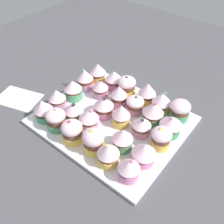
# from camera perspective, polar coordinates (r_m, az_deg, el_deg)

# --- Properties ---
(ground_plane) EXTENTS (1.80, 1.80, 0.03)m
(ground_plane) POSITION_cam_1_polar(r_m,az_deg,el_deg) (0.80, 0.00, -2.98)
(ground_plane) COLOR #4C4C51
(baking_tray) EXTENTS (0.44, 0.37, 0.01)m
(baking_tray) POSITION_cam_1_polar(r_m,az_deg,el_deg) (0.78, 0.00, -1.92)
(baking_tray) COLOR silver
(baking_tray) RESTS_ON ground_plane
(cupcake_0) EXTENTS (0.06, 0.06, 0.07)m
(cupcake_0) POSITION_cam_1_polar(r_m,az_deg,el_deg) (0.78, 15.45, 0.47)
(cupcake_0) COLOR #4C9E6B
(cupcake_0) RESTS_ON baking_tray
(cupcake_1) EXTENTS (0.06, 0.06, 0.08)m
(cupcake_1) POSITION_cam_1_polar(r_m,az_deg,el_deg) (0.80, 11.38, 2.33)
(cupcake_1) COLOR #EFC651
(cupcake_1) RESTS_ON baking_tray
(cupcake_2) EXTENTS (0.06, 0.06, 0.08)m
(cupcake_2) POSITION_cam_1_polar(r_m,az_deg,el_deg) (0.82, 8.15, 4.46)
(cupcake_2) COLOR #EFC651
(cupcake_2) RESTS_ON baking_tray
(cupcake_3) EXTENTS (0.06, 0.06, 0.07)m
(cupcake_3) POSITION_cam_1_polar(r_m,az_deg,el_deg) (0.85, 3.41, 6.05)
(cupcake_3) COLOR #EFC651
(cupcake_3) RESTS_ON baking_tray
(cupcake_4) EXTENTS (0.06, 0.06, 0.07)m
(cupcake_4) POSITION_cam_1_polar(r_m,az_deg,el_deg) (0.88, 0.47, 7.56)
(cupcake_4) COLOR pink
(cupcake_4) RESTS_ON baking_tray
(cupcake_5) EXTENTS (0.06, 0.06, 0.07)m
(cupcake_5) POSITION_cam_1_polar(r_m,az_deg,el_deg) (0.91, -3.26, 9.21)
(cupcake_5) COLOR #EFC651
(cupcake_5) RESTS_ON baking_tray
(cupcake_6) EXTENTS (0.07, 0.07, 0.07)m
(cupcake_6) POSITION_cam_1_polar(r_m,az_deg,el_deg) (0.73, 13.45, -2.89)
(cupcake_6) COLOR #4C9E6B
(cupcake_6) RESTS_ON baking_tray
(cupcake_7) EXTENTS (0.06, 0.06, 0.08)m
(cupcake_7) POSITION_cam_1_polar(r_m,az_deg,el_deg) (0.75, 9.47, -0.06)
(cupcake_7) COLOR #4C9E6B
(cupcake_7) RESTS_ON baking_tray
(cupcake_8) EXTENTS (0.06, 0.06, 0.06)m
(cupcake_8) POSITION_cam_1_polar(r_m,az_deg,el_deg) (0.78, 5.34, 1.74)
(cupcake_8) COLOR pink
(cupcake_8) RESTS_ON baking_tray
(cupcake_9) EXTENTS (0.06, 0.06, 0.07)m
(cupcake_9) POSITION_cam_1_polar(r_m,az_deg,el_deg) (0.80, 1.61, 3.90)
(cupcake_9) COLOR pink
(cupcake_9) RESTS_ON baking_tray
(cupcake_10) EXTENTS (0.05, 0.05, 0.07)m
(cupcake_10) POSITION_cam_1_polar(r_m,az_deg,el_deg) (0.84, -2.68, 5.49)
(cupcake_10) COLOR pink
(cupcake_10) RESTS_ON baking_tray
(cupcake_11) EXTENTS (0.06, 0.06, 0.08)m
(cupcake_11) POSITION_cam_1_polar(r_m,az_deg,el_deg) (0.88, -6.25, 7.60)
(cupcake_11) COLOR pink
(cupcake_11) RESTS_ON baking_tray
(cupcake_12) EXTENTS (0.06, 0.06, 0.07)m
(cupcake_12) POSITION_cam_1_polar(r_m,az_deg,el_deg) (0.69, 11.45, -5.70)
(cupcake_12) COLOR #EFC651
(cupcake_12) RESTS_ON baking_tray
(cupcake_13) EXTENTS (0.06, 0.06, 0.07)m
(cupcake_13) POSITION_cam_1_polar(r_m,az_deg,el_deg) (0.72, 6.87, -3.15)
(cupcake_13) COLOR pink
(cupcake_13) RESTS_ON baking_tray
(cupcake_14) EXTENTS (0.06, 0.06, 0.08)m
(cupcake_14) POSITION_cam_1_polar(r_m,az_deg,el_deg) (0.73, 2.01, -0.75)
(cupcake_14) COLOR #EFC651
(cupcake_14) RESTS_ON baking_tray
(cupcake_15) EXTENTS (0.06, 0.06, 0.07)m
(cupcake_15) POSITION_cam_1_polar(r_m,az_deg,el_deg) (0.77, -1.87, 1.39)
(cupcake_15) COLOR pink
(cupcake_15) RESTS_ON baking_tray
(cupcake_16) EXTENTS (0.06, 0.06, 0.07)m
(cupcake_16) POSITION_cam_1_polar(r_m,az_deg,el_deg) (0.84, -8.85, 5.28)
(cupcake_16) COLOR #4C9E6B
(cupcake_16) RESTS_ON baking_tray
(cupcake_17) EXTENTS (0.07, 0.07, 0.07)m
(cupcake_17) POSITION_cam_1_polar(r_m,az_deg,el_deg) (0.65, 7.41, -9.35)
(cupcake_17) COLOR pink
(cupcake_17) RESTS_ON baking_tray
(cupcake_18) EXTENTS (0.06, 0.06, 0.07)m
(cupcake_18) POSITION_cam_1_polar(r_m,az_deg,el_deg) (0.67, 2.48, -6.20)
(cupcake_18) COLOR #4C9E6B
(cupcake_18) RESTS_ON baking_tray
(cupcake_19) EXTENTS (0.06, 0.06, 0.08)m
(cupcake_19) POSITION_cam_1_polar(r_m,az_deg,el_deg) (0.72, -5.35, -1.57)
(cupcake_19) COLOR pink
(cupcake_19) RESTS_ON baking_tray
(cupcake_20) EXTENTS (0.06, 0.06, 0.07)m
(cupcake_20) POSITION_cam_1_polar(r_m,az_deg,el_deg) (0.76, -8.92, 0.25)
(cupcake_20) COLOR #4C9E6B
(cupcake_20) RESTS_ON baking_tray
(cupcake_21) EXTENTS (0.06, 0.06, 0.07)m
(cupcake_21) POSITION_cam_1_polar(r_m,az_deg,el_deg) (0.81, -12.56, 3.08)
(cupcake_21) COLOR pink
(cupcake_21) RESTS_ON baking_tray
(cupcake_22) EXTENTS (0.06, 0.06, 0.07)m
(cupcake_22) POSITION_cam_1_polar(r_m,az_deg,el_deg) (0.62, 3.90, -12.96)
(cupcake_22) COLOR pink
(cupcake_22) RESTS_ON baking_tray
(cupcake_23) EXTENTS (0.06, 0.06, 0.08)m
(cupcake_23) POSITION_cam_1_polar(r_m,az_deg,el_deg) (0.64, -0.88, -9.50)
(cupcake_23) COLOR #EFC651
(cupcake_23) RESTS_ON baking_tray
(cupcake_24) EXTENTS (0.06, 0.06, 0.08)m
(cupcake_24) POSITION_cam_1_polar(r_m,az_deg,el_deg) (0.67, -4.34, -6.65)
(cupcake_24) COLOR #EFC651
(cupcake_24) RESTS_ON baking_tray
(cupcake_25) EXTENTS (0.06, 0.06, 0.07)m
(cupcake_25) POSITION_cam_1_polar(r_m,az_deg,el_deg) (0.70, -9.21, -4.42)
(cupcake_25) COLOR #EFC651
(cupcake_25) RESTS_ON baking_tray
(cupcake_26) EXTENTS (0.06, 0.06, 0.07)m
(cupcake_26) POSITION_cam_1_polar(r_m,az_deg,el_deg) (0.74, -12.81, -1.68)
(cupcake_26) COLOR #4C9E6B
(cupcake_26) RESTS_ON baking_tray
(cupcake_27) EXTENTS (0.06, 0.06, 0.07)m
(cupcake_27) POSITION_cam_1_polar(r_m,az_deg,el_deg) (0.78, -15.59, 0.55)
(cupcake_27) COLOR #4C9E6B
(cupcake_27) RESTS_ON baking_tray
(napkin) EXTENTS (0.17, 0.14, 0.01)m
(napkin) POSITION_cam_1_polar(r_m,az_deg,el_deg) (0.93, -20.88, 3.01)
(napkin) COLOR white
(napkin) RESTS_ON ground_plane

